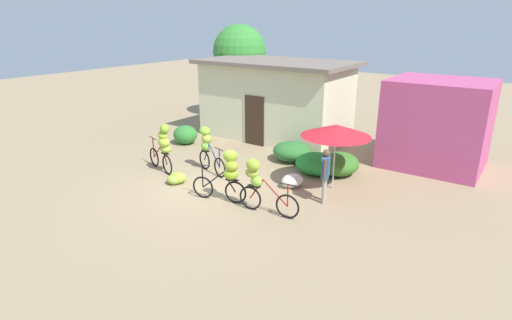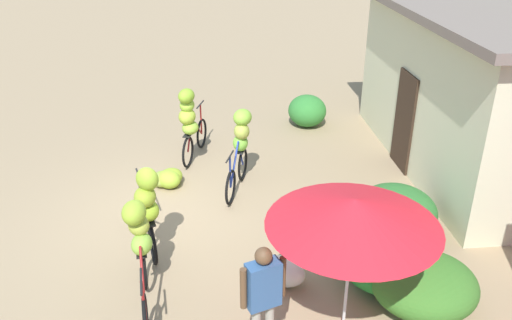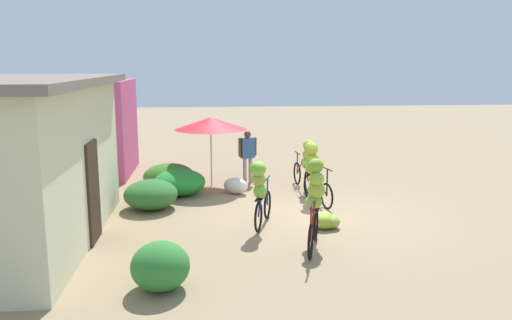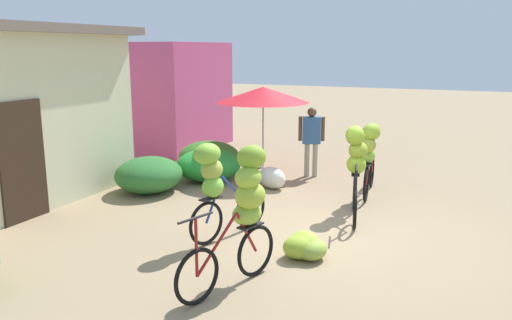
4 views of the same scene
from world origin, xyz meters
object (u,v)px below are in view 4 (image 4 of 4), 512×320
(shop_pink, at_px, (164,96))
(person_vendor, at_px, (311,135))
(market_umbrella, at_px, (263,95))
(bicycle_near_pile, at_px, (216,182))
(banana_pile_on_ground, at_px, (306,247))
(bicycle_center_loaded, at_px, (356,163))
(bicycle_by_shop, at_px, (369,154))
(produce_sack, at_px, (272,178))
(bicycle_leftmost, at_px, (244,206))

(shop_pink, height_order, person_vendor, shop_pink)
(market_umbrella, relative_size, bicycle_near_pile, 1.33)
(banana_pile_on_ground, bearing_deg, bicycle_center_loaded, -3.82)
(bicycle_near_pile, relative_size, bicycle_center_loaded, 0.95)
(bicycle_center_loaded, distance_m, banana_pile_on_ground, 2.33)
(bicycle_center_loaded, distance_m, bicycle_by_shop, 1.05)
(bicycle_near_pile, height_order, produce_sack, bicycle_near_pile)
(bicycle_near_pile, bearing_deg, bicycle_by_shop, -26.68)
(bicycle_by_shop, bearing_deg, shop_pink, 66.15)
(shop_pink, distance_m, bicycle_near_pile, 7.82)
(market_umbrella, xyz_separation_m, bicycle_leftmost, (-5.17, -1.96, -0.84))
(bicycle_center_loaded, bearing_deg, person_vendor, 34.39)
(bicycle_leftmost, height_order, bicycle_by_shop, bicycle_leftmost)
(bicycle_by_shop, bearing_deg, bicycle_near_pile, 153.32)
(shop_pink, bearing_deg, bicycle_by_shop, -113.85)
(bicycle_near_pile, relative_size, banana_pile_on_ground, 2.05)
(produce_sack, bearing_deg, bicycle_leftmost, -162.30)
(bicycle_near_pile, distance_m, person_vendor, 4.33)
(bicycle_leftmost, relative_size, bicycle_center_loaded, 1.03)
(bicycle_leftmost, relative_size, banana_pile_on_ground, 2.23)
(shop_pink, relative_size, produce_sack, 4.57)
(bicycle_near_pile, relative_size, produce_sack, 2.22)
(shop_pink, distance_m, bicycle_leftmost, 9.25)
(bicycle_by_shop, distance_m, produce_sack, 2.05)
(bicycle_by_shop, relative_size, banana_pile_on_ground, 2.31)
(shop_pink, distance_m, person_vendor, 5.31)
(banana_pile_on_ground, height_order, person_vendor, person_vendor)
(banana_pile_on_ground, bearing_deg, bicycle_by_shop, -2.77)
(banana_pile_on_ground, distance_m, person_vendor, 4.69)
(shop_pink, relative_size, market_umbrella, 1.56)
(market_umbrella, distance_m, bicycle_near_pile, 4.31)
(bicycle_leftmost, distance_m, bicycle_center_loaded, 3.24)
(bicycle_by_shop, bearing_deg, banana_pile_on_ground, 177.23)
(market_umbrella, relative_size, bicycle_center_loaded, 1.26)
(bicycle_near_pile, relative_size, bicycle_by_shop, 0.89)
(bicycle_near_pile, xyz_separation_m, bicycle_by_shop, (3.16, -1.59, -0.05))
(market_umbrella, relative_size, produce_sack, 2.94)
(bicycle_center_loaded, height_order, bicycle_by_shop, bicycle_center_loaded)
(produce_sack, bearing_deg, market_umbrella, 31.92)
(bicycle_center_loaded, xyz_separation_m, produce_sack, (0.95, 1.94, -0.68))
(bicycle_by_shop, relative_size, person_vendor, 1.13)
(bicycle_near_pile, distance_m, bicycle_by_shop, 3.54)
(bicycle_leftmost, height_order, banana_pile_on_ground, bicycle_leftmost)
(bicycle_near_pile, height_order, banana_pile_on_ground, bicycle_near_pile)
(market_umbrella, height_order, banana_pile_on_ground, market_umbrella)
(bicycle_near_pile, bearing_deg, person_vendor, -0.84)
(bicycle_by_shop, height_order, banana_pile_on_ground, bicycle_by_shop)
(bicycle_leftmost, bearing_deg, bicycle_near_pile, 41.84)
(bicycle_leftmost, bearing_deg, bicycle_center_loaded, -10.98)
(bicycle_leftmost, xyz_separation_m, person_vendor, (5.40, 0.90, -0.03))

